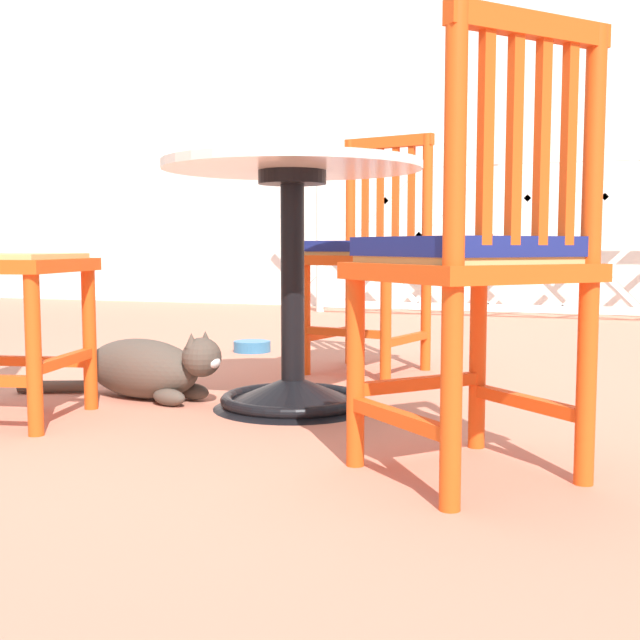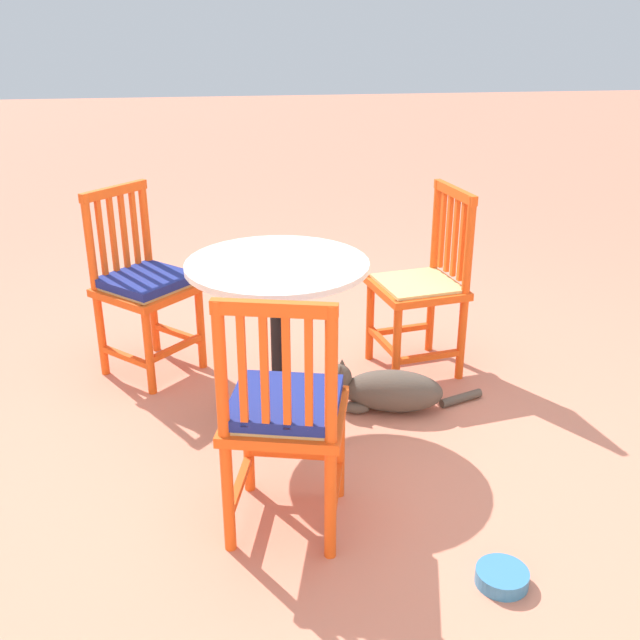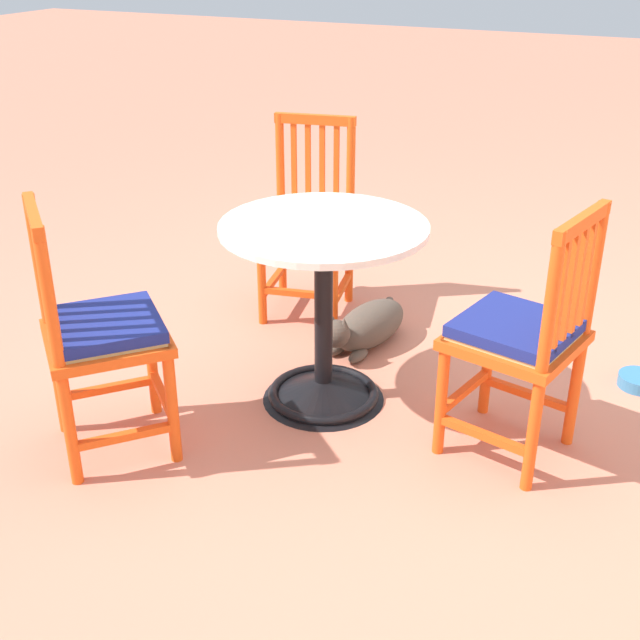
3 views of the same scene
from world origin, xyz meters
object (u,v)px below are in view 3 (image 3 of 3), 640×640
Objects in this scene: orange_chair_tucked_in at (308,224)px; orange_chair_near_fence at (521,338)px; cafe_table at (324,335)px; pet_water_bowl at (639,381)px; tabby_cat at (365,327)px; orange_chair_facing_out at (100,335)px.

orange_chair_near_fence is at bearing 56.52° from orange_chair_tucked_in.
cafe_table is 1.31m from pet_water_bowl.
tabby_cat is at bearing -123.99° from orange_chair_near_fence.
tabby_cat is at bearing -82.75° from pet_water_bowl.
cafe_table reaches higher than tabby_cat.
orange_chair_facing_out is 1.00× the size of orange_chair_near_fence.
pet_water_bowl is (0.11, 1.54, -0.41)m from orange_chair_tucked_in.
cafe_table is 0.83× the size of orange_chair_facing_out.
orange_chair_facing_out is at bearing -66.22° from orange_chair_near_fence.
orange_chair_tucked_in reaches higher than cafe_table.
tabby_cat is (-0.48, -0.02, -0.19)m from cafe_table.
pet_water_bowl is (-0.66, 0.38, -0.42)m from orange_chair_near_fence.
cafe_table is 0.83× the size of orange_chair_tucked_in.
tabby_cat is at bearing 153.55° from orange_chair_facing_out.
orange_chair_tucked_in is at bearing -150.57° from cafe_table.
orange_chair_tucked_in is 1.39m from orange_chair_near_fence.
orange_chair_facing_out is (0.61, -0.56, 0.16)m from cafe_table.
orange_chair_tucked_in is at bearing 173.85° from orange_chair_facing_out.
pet_water_bowl is (-0.62, 1.13, -0.26)m from cafe_table.
orange_chair_tucked_in is at bearing -123.48° from orange_chair_near_fence.
orange_chair_facing_out is at bearing -42.39° from cafe_table.
orange_chair_near_fence is at bearing 87.27° from cafe_table.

